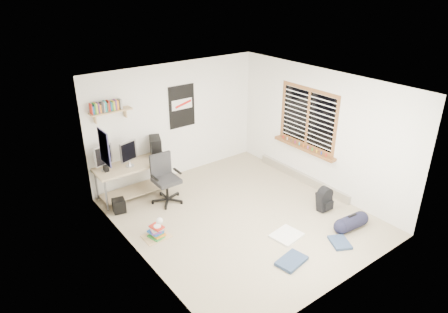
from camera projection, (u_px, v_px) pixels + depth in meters
floor at (241, 217)px, 7.44m from camera, size 4.00×4.50×0.01m
ceiling at (244, 84)px, 6.40m from camera, size 4.00×4.50×0.01m
back_wall at (176, 121)px, 8.56m from camera, size 4.00×0.01×2.50m
left_wall at (136, 189)px, 5.83m from camera, size 0.01×4.50×2.50m
right_wall at (320, 131)px, 8.02m from camera, size 0.01×4.50×2.50m
desk at (132, 179)px, 8.01m from camera, size 1.46×0.72×0.65m
monitor_left at (104, 163)px, 7.59m from camera, size 0.37×0.17×0.40m
monitor_right at (129, 159)px, 7.75m from camera, size 0.38×0.19×0.41m
pc_tower at (156, 148)px, 8.18m from camera, size 0.35×0.48×0.45m
keyboard at (144, 165)px, 7.94m from camera, size 0.37×0.15×0.02m
speaker_left at (106, 169)px, 7.60m from camera, size 0.09×0.09×0.18m
speaker_right at (160, 156)px, 8.13m from camera, size 0.12×0.12×0.20m
office_chair at (166, 180)px, 7.73m from camera, size 0.65×0.65×0.98m
wall_shelf at (111, 111)px, 7.47m from camera, size 0.80×0.22×0.24m
poster_back_wall at (182, 106)px, 8.50m from camera, size 0.62×0.03×0.92m
poster_left_wall at (104, 148)px, 6.61m from camera, size 0.02×0.42×0.60m
window at (307, 118)px, 8.12m from camera, size 0.10×1.50×1.26m
baseboard_heater at (302, 177)px, 8.69m from camera, size 0.08×2.50×0.18m
backpack at (324, 201)px, 7.57m from camera, size 0.29×0.24×0.37m
duffel_bag at (351, 222)px, 7.03m from camera, size 0.29×0.29×0.52m
tshirt at (286, 235)px, 6.86m from camera, size 0.55×0.48×0.04m
jeans_a at (292, 261)px, 6.24m from camera, size 0.54×0.40×0.05m
jeans_b at (340, 242)px, 6.68m from camera, size 0.43×0.47×0.05m
book_stack at (156, 229)px, 6.80m from camera, size 0.54×0.47×0.33m
desk_lamp at (157, 218)px, 6.70m from camera, size 0.14×0.22×0.21m
subwoofer at (119, 206)px, 7.52m from camera, size 0.27×0.27×0.25m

